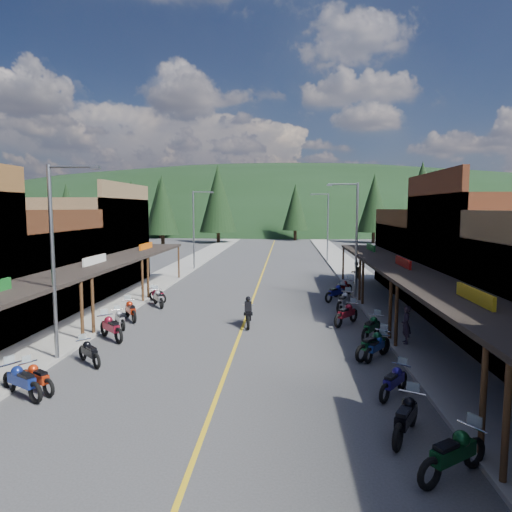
% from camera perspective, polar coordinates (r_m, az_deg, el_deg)
% --- Properties ---
extents(ground, '(220.00, 220.00, 0.00)m').
position_cam_1_polar(ground, '(24.56, -1.67, -8.82)').
color(ground, '#38383A').
rests_on(ground, ground).
extents(centerline, '(0.15, 90.00, 0.01)m').
position_cam_1_polar(centerline, '(44.15, 0.81, -2.17)').
color(centerline, gold).
rests_on(centerline, ground).
extents(sidewalk_west, '(3.40, 94.00, 0.15)m').
position_cam_1_polar(sidewalk_west, '(45.43, -10.22, -1.95)').
color(sidewalk_west, gray).
rests_on(sidewalk_west, ground).
extents(sidewalk_east, '(3.40, 94.00, 0.15)m').
position_cam_1_polar(sidewalk_east, '(44.54, 12.07, -2.14)').
color(sidewalk_east, gray).
rests_on(sidewalk_east, ground).
extents(shop_west_2, '(10.90, 9.00, 6.20)m').
position_cam_1_polar(shop_west_2, '(30.22, -28.29, -1.84)').
color(shop_west_2, '#3F2111').
rests_on(shop_west_2, ground).
extents(shop_west_3, '(10.90, 10.20, 8.20)m').
position_cam_1_polar(shop_west_3, '(38.56, -20.83, 1.50)').
color(shop_west_3, brown).
rests_on(shop_west_3, ground).
extents(shop_east_2, '(10.90, 9.00, 8.20)m').
position_cam_1_polar(shop_east_2, '(27.96, 28.08, -0.38)').
color(shop_east_2, '#562B19').
rests_on(shop_east_2, ground).
extents(shop_east_3, '(10.90, 10.20, 6.20)m').
position_cam_1_polar(shop_east_3, '(36.96, 21.87, -0.25)').
color(shop_east_3, '#4C2D16').
rests_on(shop_east_3, ground).
extents(streetlight_0, '(2.16, 0.18, 8.00)m').
position_cam_1_polar(streetlight_0, '(19.99, -23.72, 0.27)').
color(streetlight_0, gray).
rests_on(streetlight_0, ground).
extents(streetlight_1, '(2.16, 0.18, 8.00)m').
position_cam_1_polar(streetlight_1, '(46.60, -7.63, 3.71)').
color(streetlight_1, gray).
rests_on(streetlight_1, ground).
extents(streetlight_2, '(2.16, 0.18, 8.00)m').
position_cam_1_polar(streetlight_2, '(32.03, 12.20, 2.61)').
color(streetlight_2, gray).
rests_on(streetlight_2, ground).
extents(streetlight_3, '(2.16, 0.18, 8.00)m').
position_cam_1_polar(streetlight_3, '(53.87, 8.81, 3.99)').
color(streetlight_3, gray).
rests_on(streetlight_3, ground).
extents(ridge_hill, '(310.00, 140.00, 60.00)m').
position_cam_1_polar(ridge_hill, '(158.78, 3.00, 3.72)').
color(ridge_hill, black).
rests_on(ridge_hill, ground).
extents(pine_0, '(5.04, 5.04, 11.00)m').
position_cam_1_polar(pine_0, '(95.51, -22.57, 5.66)').
color(pine_0, black).
rests_on(pine_0, ground).
extents(pine_1, '(5.88, 5.88, 12.50)m').
position_cam_1_polar(pine_1, '(97.26, -11.94, 6.44)').
color(pine_1, black).
rests_on(pine_1, ground).
extents(pine_2, '(6.72, 6.72, 14.00)m').
position_cam_1_polar(pine_2, '(82.58, -4.77, 7.17)').
color(pine_2, black).
rests_on(pine_2, ground).
extents(pine_3, '(5.04, 5.04, 11.00)m').
position_cam_1_polar(pine_3, '(89.65, 4.94, 6.11)').
color(pine_3, black).
rests_on(pine_3, ground).
extents(pine_4, '(5.88, 5.88, 12.50)m').
position_cam_1_polar(pine_4, '(85.11, 14.55, 6.45)').
color(pine_4, black).
rests_on(pine_4, ground).
extents(pine_5, '(6.72, 6.72, 14.00)m').
position_cam_1_polar(pine_5, '(100.77, 22.32, 6.53)').
color(pine_5, black).
rests_on(pine_5, ground).
extents(pine_7, '(5.88, 5.88, 12.50)m').
position_cam_1_polar(pine_7, '(105.38, -15.26, 6.31)').
color(pine_7, black).
rests_on(pine_7, ground).
extents(pine_8, '(4.48, 4.48, 10.00)m').
position_cam_1_polar(pine_8, '(68.12, -17.15, 5.48)').
color(pine_8, black).
rests_on(pine_8, ground).
extents(pine_9, '(4.93, 4.93, 10.80)m').
position_cam_1_polar(pine_9, '(71.99, 21.49, 5.67)').
color(pine_9, black).
rests_on(pine_9, ground).
extents(pine_10, '(5.38, 5.38, 11.60)m').
position_cam_1_polar(pine_10, '(76.38, -11.65, 6.26)').
color(pine_10, black).
rests_on(pine_10, ground).
extents(pine_11, '(5.82, 5.82, 12.40)m').
position_cam_1_polar(pine_11, '(64.14, 19.98, 6.45)').
color(pine_11, black).
rests_on(pine_11, ground).
extents(bike_west_3, '(2.30, 1.76, 1.27)m').
position_cam_1_polar(bike_west_3, '(17.45, -27.25, -13.56)').
color(bike_west_3, navy).
rests_on(bike_west_3, ground).
extents(bike_west_4, '(2.04, 1.63, 1.14)m').
position_cam_1_polar(bike_west_4, '(17.74, -25.70, -13.39)').
color(bike_west_4, red).
rests_on(bike_west_4, ground).
extents(bike_west_5, '(1.84, 1.81, 1.11)m').
position_cam_1_polar(bike_west_5, '(19.89, -20.13, -11.11)').
color(bike_west_5, black).
rests_on(bike_west_5, ground).
extents(bike_west_6, '(2.20, 2.22, 1.34)m').
position_cam_1_polar(bike_west_6, '(23.05, -17.67, -8.38)').
color(bike_west_6, maroon).
rests_on(bike_west_6, ground).
extents(bike_west_7, '(1.55, 1.90, 1.07)m').
position_cam_1_polar(bike_west_7, '(25.19, -16.66, -7.45)').
color(bike_west_7, '#A3A3A8').
rests_on(bike_west_7, ground).
extents(bike_west_8, '(1.79, 2.27, 1.26)m').
position_cam_1_polar(bike_west_8, '(26.71, -15.40, -6.43)').
color(bike_west_8, '#A0220B').
rests_on(bike_west_8, ground).
extents(bike_west_9, '(1.71, 2.21, 1.23)m').
position_cam_1_polar(bike_west_9, '(29.92, -12.12, -5.05)').
color(bike_west_9, gray).
rests_on(bike_west_9, ground).
extents(bike_west_10, '(1.81, 1.69, 1.06)m').
position_cam_1_polar(bike_west_10, '(31.51, -12.19, -4.65)').
color(bike_west_10, maroon).
rests_on(bike_west_10, ground).
extents(bike_east_2, '(2.34, 1.98, 1.33)m').
position_cam_1_polar(bike_east_2, '(12.37, 23.45, -21.52)').
color(bike_east_2, '#0A3617').
rests_on(bike_east_2, ground).
extents(bike_east_3, '(1.73, 2.36, 1.30)m').
position_cam_1_polar(bike_east_3, '(13.80, 18.23, -18.40)').
color(bike_east_3, black).
rests_on(bike_east_3, ground).
extents(bike_east_4, '(1.73, 2.02, 1.15)m').
position_cam_1_polar(bike_east_4, '(16.41, 16.86, -14.61)').
color(bike_east_4, navy).
rests_on(bike_east_4, ground).
extents(bike_east_5, '(1.67, 1.99, 1.13)m').
position_cam_1_polar(bike_east_5, '(19.99, 14.79, -10.82)').
color(bike_east_5, navy).
rests_on(bike_east_5, ground).
extents(bike_east_6, '(2.17, 2.16, 1.31)m').
position_cam_1_polar(bike_east_6, '(20.03, 14.46, -10.50)').
color(bike_east_6, '#0B381D').
rests_on(bike_east_6, ground).
extents(bike_east_7, '(1.79, 2.30, 1.28)m').
position_cam_1_polar(bike_east_7, '(22.83, 14.25, -8.50)').
color(bike_east_7, '#0D4220').
rests_on(bike_east_7, ground).
extents(bike_east_8, '(2.01, 2.34, 1.33)m').
position_cam_1_polar(bike_east_8, '(25.22, 11.21, -6.98)').
color(bike_east_8, maroon).
rests_on(bike_east_8, ground).
extents(bike_east_9, '(1.71, 2.45, 1.34)m').
position_cam_1_polar(bike_east_9, '(28.52, 10.93, -5.46)').
color(bike_east_9, '#9A999E').
rests_on(bike_east_9, ground).
extents(bike_east_10, '(2.06, 2.17, 1.28)m').
position_cam_1_polar(bike_east_10, '(31.41, 9.96, -4.43)').
color(bike_east_10, navy).
rests_on(bike_east_10, ground).
extents(bike_east_11, '(2.06, 2.20, 1.29)m').
position_cam_1_polar(bike_east_11, '(33.46, 10.78, -3.80)').
color(bike_east_11, maroon).
rests_on(bike_east_11, ground).
extents(rider_on_bike, '(0.90, 2.24, 1.67)m').
position_cam_1_polar(rider_on_bike, '(24.49, -0.95, -7.24)').
color(rider_on_bike, black).
rests_on(rider_on_bike, ground).
extents(pedestrian_east_a, '(0.44, 0.65, 1.74)m').
position_cam_1_polar(pedestrian_east_a, '(22.00, 18.25, -8.14)').
color(pedestrian_east_a, '#2D2334').
rests_on(pedestrian_east_a, sidewalk_east).
extents(pedestrian_east_b, '(0.98, 0.85, 1.75)m').
position_cam_1_polar(pedestrian_east_b, '(38.35, 12.34, -2.02)').
color(pedestrian_east_b, brown).
rests_on(pedestrian_east_b, sidewalk_east).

